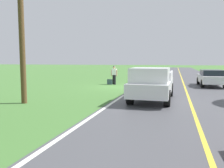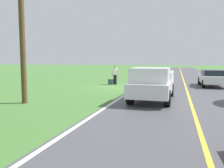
# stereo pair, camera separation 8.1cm
# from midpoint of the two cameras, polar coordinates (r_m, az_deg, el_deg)

# --- Properties ---
(ground_plane) EXTENTS (200.00, 200.00, 0.00)m
(ground_plane) POSITION_cam_midpoint_polar(r_m,az_deg,el_deg) (19.35, 2.61, -0.74)
(ground_plane) COLOR #427033
(road_surface) EXTENTS (8.17, 120.00, 0.00)m
(road_surface) POSITION_cam_midpoint_polar(r_m,az_deg,el_deg) (18.88, 17.89, -1.17)
(road_surface) COLOR #47474C
(road_surface) RESTS_ON ground
(lane_edge_line) EXTENTS (0.16, 117.60, 0.00)m
(lane_edge_line) POSITION_cam_midpoint_polar(r_m,az_deg,el_deg) (19.12, 6.12, -0.83)
(lane_edge_line) COLOR silver
(lane_edge_line) RESTS_ON ground
(lane_centre_line) EXTENTS (0.14, 117.60, 0.00)m
(lane_centre_line) POSITION_cam_midpoint_polar(r_m,az_deg,el_deg) (18.88, 17.89, -1.16)
(lane_centre_line) COLOR gold
(lane_centre_line) RESTS_ON ground
(hitchhiker_walking) EXTENTS (0.62, 0.53, 1.75)m
(hitchhiker_walking) POSITION_cam_midpoint_polar(r_m,az_deg,el_deg) (21.36, 0.90, 2.51)
(hitchhiker_walking) COLOR black
(hitchhiker_walking) RESTS_ON ground
(suitcase_carried) EXTENTS (0.48, 0.24, 0.47)m
(suitcase_carried) POSITION_cam_midpoint_polar(r_m,az_deg,el_deg) (21.49, -0.22, 0.54)
(suitcase_carried) COLOR #384C56
(suitcase_carried) RESTS_ON ground
(pickup_truck_passing) EXTENTS (2.20, 5.45, 1.82)m
(pickup_truck_passing) POSITION_cam_midpoint_polar(r_m,az_deg,el_deg) (12.84, 10.06, 0.22)
(pickup_truck_passing) COLOR silver
(pickup_truck_passing) RESTS_ON ground
(sedan_near_oncoming) EXTENTS (2.01, 4.44, 1.41)m
(sedan_near_oncoming) POSITION_cam_midpoint_polar(r_m,az_deg,el_deg) (21.59, 23.48, 1.47)
(sedan_near_oncoming) COLOR silver
(sedan_near_oncoming) RESTS_ON ground
(utility_pole_roadside) EXTENTS (0.28, 0.28, 8.02)m
(utility_pole_roadside) POSITION_cam_midpoint_polar(r_m,az_deg,el_deg) (12.80, -21.08, 13.58)
(utility_pole_roadside) COLOR brown
(utility_pole_roadside) RESTS_ON ground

